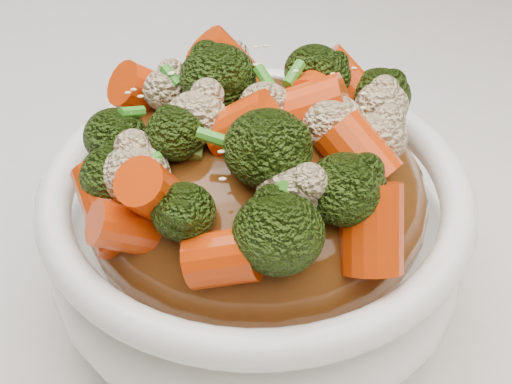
{
  "coord_description": "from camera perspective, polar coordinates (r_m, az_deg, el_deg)",
  "views": [
    {
      "loc": [
        -0.05,
        -0.27,
        1.04
      ],
      "look_at": [
        -0.03,
        -0.01,
        0.82
      ],
      "focal_mm": 55.0,
      "sensor_mm": 36.0,
      "label": 1
    }
  ],
  "objects": [
    {
      "name": "tablecloth",
      "position": [
        0.42,
        3.61,
        -8.09
      ],
      "size": [
        1.2,
        0.8,
        0.04
      ],
      "primitive_type": "cube",
      "color": "silver",
      "rests_on": "dining_table"
    },
    {
      "name": "bowl",
      "position": [
        0.37,
        0.0,
        -3.42
      ],
      "size": [
        0.25,
        0.25,
        0.08
      ],
      "primitive_type": null,
      "rotation": [
        0.0,
        0.0,
        -0.36
      ],
      "color": "white",
      "rests_on": "tablecloth"
    },
    {
      "name": "sauce_base",
      "position": [
        0.35,
        0.0,
        -0.33
      ],
      "size": [
        0.2,
        0.2,
        0.08
      ],
      "primitive_type": "ellipsoid",
      "rotation": [
        0.0,
        0.0,
        -0.36
      ],
      "color": "#582D0F",
      "rests_on": "bowl"
    },
    {
      "name": "carrots",
      "position": [
        0.32,
        0.0,
        7.27
      ],
      "size": [
        0.2,
        0.2,
        0.04
      ],
      "primitive_type": null,
      "rotation": [
        0.0,
        0.0,
        -0.36
      ],
      "color": "#D13806",
      "rests_on": "sauce_base"
    },
    {
      "name": "broccoli",
      "position": [
        0.32,
        0.0,
        7.13
      ],
      "size": [
        0.2,
        0.2,
        0.04
      ],
      "primitive_type": null,
      "rotation": [
        0.0,
        0.0,
        -0.36
      ],
      "color": "black",
      "rests_on": "sauce_base"
    },
    {
      "name": "cauliflower",
      "position": [
        0.32,
        0.0,
        6.86
      ],
      "size": [
        0.2,
        0.2,
        0.03
      ],
      "primitive_type": null,
      "rotation": [
        0.0,
        0.0,
        -0.36
      ],
      "color": "beige",
      "rests_on": "sauce_base"
    },
    {
      "name": "scallions",
      "position": [
        0.32,
        0.0,
        7.4
      ],
      "size": [
        0.15,
        0.15,
        0.02
      ],
      "primitive_type": null,
      "rotation": [
        0.0,
        0.0,
        -0.36
      ],
      "color": "#32851E",
      "rests_on": "sauce_base"
    },
    {
      "name": "sesame_seeds",
      "position": [
        0.32,
        0.0,
        7.4
      ],
      "size": [
        0.18,
        0.18,
        0.01
      ],
      "primitive_type": null,
      "rotation": [
        0.0,
        0.0,
        -0.36
      ],
      "color": "#F5E7AE",
      "rests_on": "sauce_base"
    }
  ]
}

